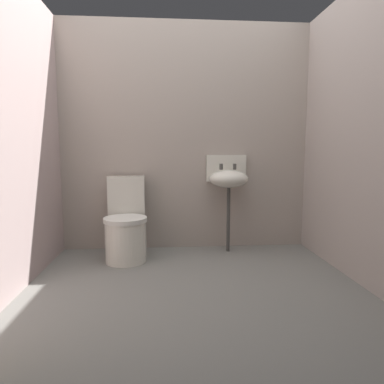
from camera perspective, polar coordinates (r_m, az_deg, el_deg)
name	(u,v)px	position (r m, az deg, el deg)	size (l,w,h in m)	color
ground_plane	(195,293)	(2.69, 0.49, -16.63)	(2.97, 2.63, 0.08)	slate
wall_back	(185,138)	(3.63, -1.11, 9.11)	(2.97, 0.10, 2.34)	#A6988D
wall_left	(8,132)	(2.79, -28.50, 8.91)	(0.10, 2.43, 2.34)	#AD9593
wall_right	(365,133)	(2.99, 27.06, 8.81)	(0.10, 2.43, 2.34)	#AB9C94
toilet_near_wall	(126,226)	(3.32, -11.01, -5.58)	(0.42, 0.61, 0.78)	silver
sink	(228,178)	(3.48, 6.11, 2.31)	(0.42, 0.35, 0.99)	#413F3C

